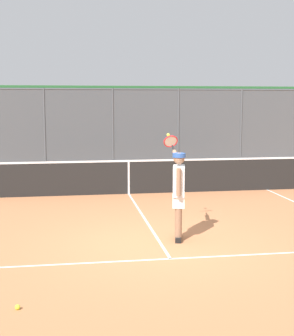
# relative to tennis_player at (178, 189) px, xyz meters

# --- Properties ---
(ground_plane) EXTENTS (60.00, 60.00, 0.00)m
(ground_plane) POSITION_rel_tennis_player_xyz_m (0.38, 0.20, -0.96)
(ground_plane) COLOR #C67A4C
(court_line_markings) EXTENTS (8.28, 10.57, 0.01)m
(court_line_markings) POSITION_rel_tennis_player_xyz_m (0.38, 1.38, -0.96)
(court_line_markings) COLOR white
(court_line_markings) RESTS_ON ground
(fence_backdrop) EXTENTS (18.10, 1.37, 3.17)m
(fence_backdrop) POSITION_rel_tennis_player_xyz_m (0.38, -10.21, 0.61)
(fence_backdrop) COLOR #474C51
(fence_backdrop) RESTS_ON ground
(tennis_net) EXTENTS (10.64, 0.09, 1.07)m
(tennis_net) POSITION_rel_tennis_player_xyz_m (0.38, -4.69, -0.47)
(tennis_net) COLOR #2D2D2D
(tennis_net) RESTS_ON ground
(tennis_player) EXTENTS (0.33, 1.40, 1.94)m
(tennis_player) POSITION_rel_tennis_player_xyz_m (0.00, 0.00, 0.00)
(tennis_player) COLOR black
(tennis_player) RESTS_ON ground
(tennis_ball_near_net) EXTENTS (0.07, 0.07, 0.07)m
(tennis_ball_near_net) POSITION_rel_tennis_player_xyz_m (2.67, 2.76, -0.93)
(tennis_ball_near_net) COLOR #CCDB33
(tennis_ball_near_net) RESTS_ON ground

